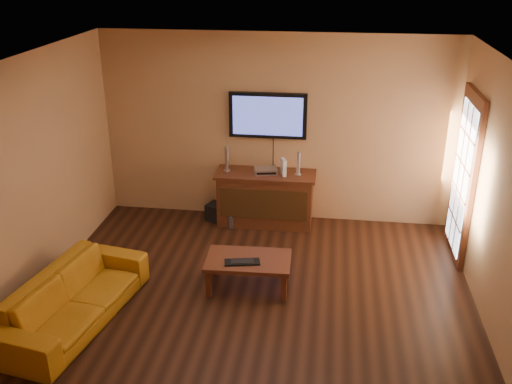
% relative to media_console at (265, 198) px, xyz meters
% --- Properties ---
extents(ground_plane, '(5.00, 5.00, 0.00)m').
position_rel_media_console_xyz_m(ground_plane, '(0.12, -2.22, -0.39)').
color(ground_plane, black).
rests_on(ground_plane, ground).
extents(room_walls, '(5.00, 5.00, 5.00)m').
position_rel_media_console_xyz_m(room_walls, '(0.12, -1.60, 1.29)').
color(room_walls, tan).
rests_on(room_walls, ground).
extents(french_door, '(0.07, 1.02, 2.22)m').
position_rel_media_console_xyz_m(french_door, '(2.57, -0.52, 0.66)').
color(french_door, '#471F10').
rests_on(french_door, ground).
extents(media_console, '(1.42, 0.54, 0.78)m').
position_rel_media_console_xyz_m(media_console, '(0.00, 0.00, 0.00)').
color(media_console, '#471F10').
rests_on(media_console, ground).
extents(television, '(1.09, 0.08, 0.65)m').
position_rel_media_console_xyz_m(television, '(0.00, 0.23, 1.17)').
color(television, black).
rests_on(television, ground).
extents(coffee_table, '(1.00, 0.62, 0.39)m').
position_rel_media_console_xyz_m(coffee_table, '(0.01, -1.75, -0.06)').
color(coffee_table, '#471F10').
rests_on(coffee_table, ground).
extents(sofa, '(0.89, 2.00, 0.75)m').
position_rel_media_console_xyz_m(sofa, '(-1.74, -2.64, -0.02)').
color(sofa, '#B16E13').
rests_on(sofa, ground).
extents(speaker_left, '(0.10, 0.10, 0.37)m').
position_rel_media_console_xyz_m(speaker_left, '(-0.56, 0.02, 0.56)').
color(speaker_left, silver).
rests_on(speaker_left, media_console).
extents(speaker_right, '(0.09, 0.09, 0.33)m').
position_rel_media_console_xyz_m(speaker_right, '(0.46, 0.01, 0.54)').
color(speaker_right, silver).
rests_on(speaker_right, media_console).
extents(av_receiver, '(0.36, 0.29, 0.07)m').
position_rel_media_console_xyz_m(av_receiver, '(0.00, 0.01, 0.42)').
color(av_receiver, silver).
rests_on(av_receiver, media_console).
extents(game_console, '(0.10, 0.18, 0.24)m').
position_rel_media_console_xyz_m(game_console, '(0.26, -0.03, 0.51)').
color(game_console, white).
rests_on(game_console, media_console).
extents(subwoofer, '(0.33, 0.33, 0.25)m').
position_rel_media_console_xyz_m(subwoofer, '(-0.73, 0.01, -0.27)').
color(subwoofer, black).
rests_on(subwoofer, ground).
extents(bottle, '(0.07, 0.07, 0.21)m').
position_rel_media_console_xyz_m(bottle, '(-0.46, -0.28, -0.30)').
color(bottle, white).
rests_on(bottle, ground).
extents(keyboard, '(0.43, 0.23, 0.02)m').
position_rel_media_console_xyz_m(keyboard, '(-0.04, -1.85, 0.01)').
color(keyboard, black).
rests_on(keyboard, coffee_table).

